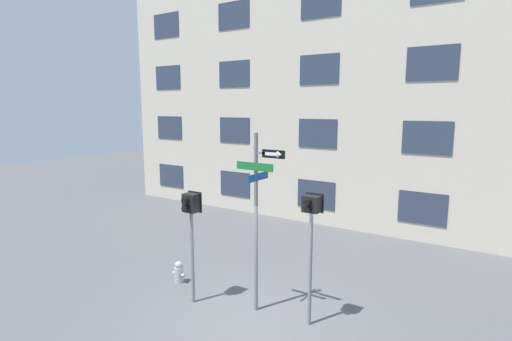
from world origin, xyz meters
name	(u,v)px	position (x,y,z in m)	size (l,w,h in m)	color
ground_plane	(252,323)	(0.00, 0.00, 0.00)	(60.00, 60.00, 0.00)	#515154
building_facade	(374,67)	(0.00, 7.96, 6.09)	(24.00, 0.63, 12.19)	beige
street_sign_pole	(258,209)	(-0.20, 0.55, 2.42)	(1.20, 0.80, 4.13)	slate
pedestrian_signal_left	(191,216)	(-1.74, 0.04, 2.17)	(0.41, 0.40, 2.72)	slate
pedestrian_signal_right	(311,224)	(1.06, 0.66, 2.27)	(0.41, 0.40, 2.90)	slate
fire_hydrant	(179,272)	(-2.80, 0.66, 0.28)	(0.40, 0.24, 0.59)	#A5A5A8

